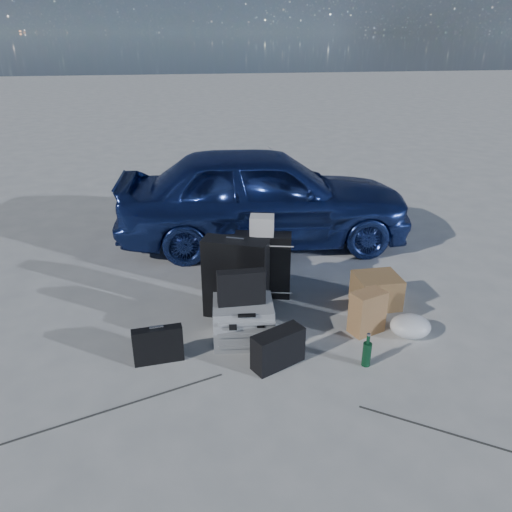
{
  "coord_description": "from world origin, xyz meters",
  "views": [
    {
      "loc": [
        -0.92,
        -3.31,
        2.37
      ],
      "look_at": [
        -0.21,
        0.85,
        0.48
      ],
      "focal_mm": 35.0,
      "sensor_mm": 36.0,
      "label": 1
    }
  ],
  "objects_px": {
    "briefcase": "(158,345)",
    "suitcase_left": "(236,279)",
    "green_bottle": "(367,350)",
    "duffel_bag": "(236,265)",
    "pelican_case": "(243,322)",
    "suitcase_right": "(263,265)",
    "cardboard_box": "(376,291)",
    "car": "(264,196)"
  },
  "relations": [
    {
      "from": "suitcase_right",
      "to": "green_bottle",
      "type": "height_order",
      "value": "suitcase_right"
    },
    {
      "from": "car",
      "to": "green_bottle",
      "type": "distance_m",
      "value": 2.68
    },
    {
      "from": "suitcase_right",
      "to": "pelican_case",
      "type": "bearing_deg",
      "value": -98.15
    },
    {
      "from": "suitcase_left",
      "to": "briefcase",
      "type": "bearing_deg",
      "value": -115.5
    },
    {
      "from": "suitcase_left",
      "to": "suitcase_right",
      "type": "xyz_separation_m",
      "value": [
        0.31,
        0.34,
        -0.05
      ]
    },
    {
      "from": "suitcase_left",
      "to": "cardboard_box",
      "type": "relative_size",
      "value": 1.84
    },
    {
      "from": "suitcase_right",
      "to": "cardboard_box",
      "type": "bearing_deg",
      "value": -6.81
    },
    {
      "from": "pelican_case",
      "to": "briefcase",
      "type": "distance_m",
      "value": 0.72
    },
    {
      "from": "car",
      "to": "pelican_case",
      "type": "bearing_deg",
      "value": 169.57
    },
    {
      "from": "pelican_case",
      "to": "cardboard_box",
      "type": "height_order",
      "value": "pelican_case"
    },
    {
      "from": "suitcase_right",
      "to": "cardboard_box",
      "type": "distance_m",
      "value": 1.1
    },
    {
      "from": "suitcase_right",
      "to": "green_bottle",
      "type": "xyz_separation_m",
      "value": [
        0.59,
        -1.26,
        -0.18
      ]
    },
    {
      "from": "green_bottle",
      "to": "car",
      "type": "bearing_deg",
      "value": 97.12
    },
    {
      "from": "car",
      "to": "cardboard_box",
      "type": "distance_m",
      "value": 1.95
    },
    {
      "from": "pelican_case",
      "to": "duffel_bag",
      "type": "bearing_deg",
      "value": 91.34
    },
    {
      "from": "briefcase",
      "to": "cardboard_box",
      "type": "distance_m",
      "value": 2.09
    },
    {
      "from": "green_bottle",
      "to": "pelican_case",
      "type": "bearing_deg",
      "value": 150.32
    },
    {
      "from": "cardboard_box",
      "to": "green_bottle",
      "type": "distance_m",
      "value": 0.98
    },
    {
      "from": "briefcase",
      "to": "cardboard_box",
      "type": "bearing_deg",
      "value": 10.34
    },
    {
      "from": "car",
      "to": "briefcase",
      "type": "height_order",
      "value": "car"
    },
    {
      "from": "pelican_case",
      "to": "suitcase_right",
      "type": "xyz_separation_m",
      "value": [
        0.3,
        0.76,
        0.14
      ]
    },
    {
      "from": "briefcase",
      "to": "duffel_bag",
      "type": "distance_m",
      "value": 1.53
    },
    {
      "from": "suitcase_right",
      "to": "duffel_bag",
      "type": "bearing_deg",
      "value": 133.59
    },
    {
      "from": "pelican_case",
      "to": "suitcase_right",
      "type": "height_order",
      "value": "suitcase_right"
    },
    {
      "from": "car",
      "to": "green_bottle",
      "type": "bearing_deg",
      "value": -168.44
    },
    {
      "from": "pelican_case",
      "to": "cardboard_box",
      "type": "relative_size",
      "value": 1.21
    },
    {
      "from": "suitcase_left",
      "to": "cardboard_box",
      "type": "bearing_deg",
      "value": 21.95
    },
    {
      "from": "cardboard_box",
      "to": "green_bottle",
      "type": "bearing_deg",
      "value": -116.05
    },
    {
      "from": "duffel_bag",
      "to": "briefcase",
      "type": "bearing_deg",
      "value": -140.13
    },
    {
      "from": "pelican_case",
      "to": "suitcase_right",
      "type": "relative_size",
      "value": 0.76
    },
    {
      "from": "briefcase",
      "to": "green_bottle",
      "type": "height_order",
      "value": "briefcase"
    },
    {
      "from": "pelican_case",
      "to": "green_bottle",
      "type": "xyz_separation_m",
      "value": [
        0.89,
        -0.51,
        -0.04
      ]
    },
    {
      "from": "green_bottle",
      "to": "suitcase_right",
      "type": "bearing_deg",
      "value": 114.86
    },
    {
      "from": "cardboard_box",
      "to": "pelican_case",
      "type": "bearing_deg",
      "value": -164.06
    },
    {
      "from": "suitcase_left",
      "to": "duffel_bag",
      "type": "relative_size",
      "value": 1.15
    },
    {
      "from": "car",
      "to": "suitcase_left",
      "type": "bearing_deg",
      "value": 166.04
    },
    {
      "from": "pelican_case",
      "to": "briefcase",
      "type": "relative_size",
      "value": 1.27
    },
    {
      "from": "briefcase",
      "to": "suitcase_left",
      "type": "height_order",
      "value": "suitcase_left"
    },
    {
      "from": "briefcase",
      "to": "green_bottle",
      "type": "distance_m",
      "value": 1.62
    },
    {
      "from": "suitcase_left",
      "to": "suitcase_right",
      "type": "height_order",
      "value": "suitcase_left"
    },
    {
      "from": "duffel_bag",
      "to": "suitcase_right",
      "type": "bearing_deg",
      "value": -79.51
    },
    {
      "from": "briefcase",
      "to": "suitcase_right",
      "type": "relative_size",
      "value": 0.6
    }
  ]
}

